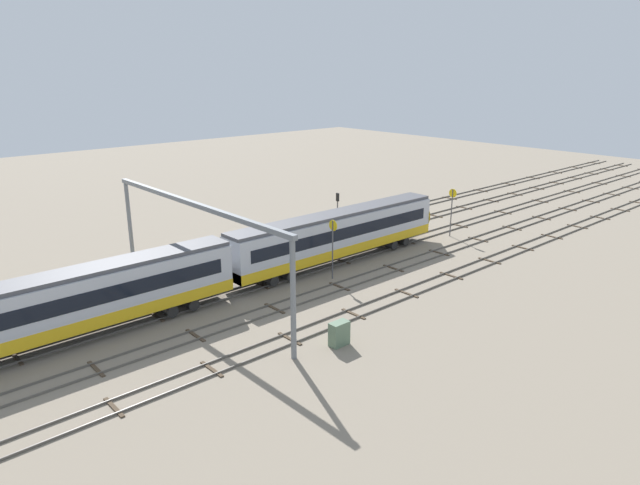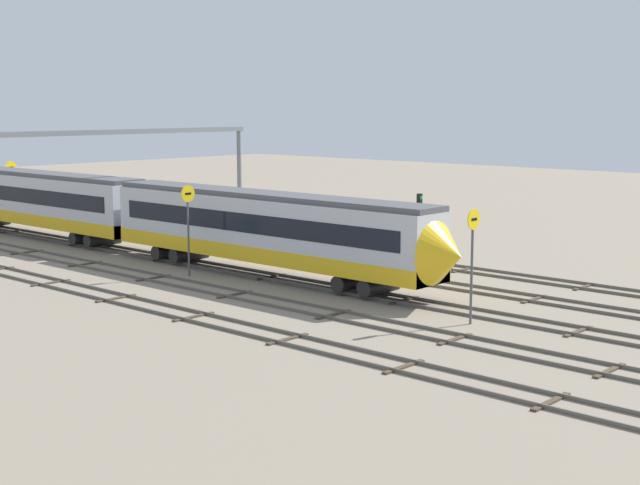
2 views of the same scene
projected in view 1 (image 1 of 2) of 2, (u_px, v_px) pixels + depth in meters
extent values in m
plane|color=gray|center=(303.00, 272.00, 51.72)|extent=(189.38, 189.38, 0.00)
cube|color=#59544C|center=(388.00, 305.00, 44.36)|extent=(173.38, 0.07, 0.16)
cube|color=#59544C|center=(375.00, 300.00, 45.38)|extent=(173.38, 0.07, 0.16)
cube|color=#473828|center=(114.00, 407.00, 31.09)|extent=(0.24, 2.40, 0.08)
cube|color=#473828|center=(212.00, 369.00, 35.03)|extent=(0.24, 2.40, 0.08)
cube|color=#473828|center=(290.00, 339.00, 38.97)|extent=(0.24, 2.40, 0.08)
cube|color=#473828|center=(354.00, 314.00, 42.91)|extent=(0.24, 2.40, 0.08)
cube|color=#473828|center=(406.00, 293.00, 46.85)|extent=(0.24, 2.40, 0.08)
cube|color=#473828|center=(451.00, 276.00, 50.79)|extent=(0.24, 2.40, 0.08)
cube|color=#473828|center=(490.00, 261.00, 54.73)|extent=(0.24, 2.40, 0.08)
cube|color=#473828|center=(523.00, 248.00, 58.68)|extent=(0.24, 2.40, 0.08)
cube|color=#473828|center=(552.00, 237.00, 62.62)|extent=(0.24, 2.40, 0.08)
cube|color=#473828|center=(577.00, 227.00, 66.56)|extent=(0.24, 2.40, 0.08)
cube|color=#473828|center=(600.00, 218.00, 70.50)|extent=(0.24, 2.40, 0.08)
cube|color=#473828|center=(620.00, 210.00, 74.44)|extent=(0.24, 2.40, 0.08)
cube|color=#473828|center=(639.00, 203.00, 78.38)|extent=(0.24, 2.40, 0.08)
cube|color=#59544C|center=(345.00, 288.00, 47.77)|extent=(173.38, 0.07, 0.16)
cube|color=#59544C|center=(334.00, 284.00, 48.79)|extent=(173.38, 0.07, 0.16)
cube|color=#473828|center=(96.00, 369.00, 35.05)|extent=(0.24, 2.40, 0.08)
cube|color=#473828|center=(195.00, 335.00, 39.47)|extent=(0.24, 2.40, 0.08)
cube|color=#473828|center=(275.00, 308.00, 43.88)|extent=(0.24, 2.40, 0.08)
cube|color=#473828|center=(339.00, 286.00, 48.29)|extent=(0.24, 2.40, 0.08)
cube|color=#473828|center=(393.00, 268.00, 52.71)|extent=(0.24, 2.40, 0.08)
cube|color=#473828|center=(439.00, 253.00, 57.12)|extent=(0.24, 2.40, 0.08)
cube|color=#473828|center=(478.00, 239.00, 61.54)|extent=(0.24, 2.40, 0.08)
cube|color=#473828|center=(512.00, 228.00, 65.95)|extent=(0.24, 2.40, 0.08)
cube|color=#473828|center=(541.00, 218.00, 70.37)|extent=(0.24, 2.40, 0.08)
cube|color=#473828|center=(567.00, 209.00, 74.78)|extent=(0.24, 2.40, 0.08)
cube|color=#473828|center=(591.00, 201.00, 79.20)|extent=(0.24, 2.40, 0.08)
cube|color=#473828|center=(611.00, 194.00, 83.61)|extent=(0.24, 2.40, 0.08)
cube|color=#473828|center=(630.00, 188.00, 88.02)|extent=(0.24, 2.40, 0.08)
cube|color=#59544C|center=(308.00, 274.00, 51.18)|extent=(173.38, 0.07, 0.16)
cube|color=#59544C|center=(298.00, 270.00, 52.21)|extent=(173.38, 0.07, 0.16)
cube|color=#473828|center=(17.00, 358.00, 36.38)|extent=(0.24, 2.40, 0.08)
cube|color=#473828|center=(156.00, 316.00, 42.51)|extent=(0.24, 2.40, 0.08)
cube|color=#473828|center=(260.00, 285.00, 48.64)|extent=(0.24, 2.40, 0.08)
cube|color=#473828|center=(341.00, 261.00, 54.77)|extent=(0.24, 2.40, 0.08)
cube|color=#473828|center=(406.00, 241.00, 60.90)|extent=(0.24, 2.40, 0.08)
cube|color=#473828|center=(459.00, 225.00, 67.04)|extent=(0.24, 2.40, 0.08)
cube|color=#473828|center=(503.00, 212.00, 73.17)|extent=(0.24, 2.40, 0.08)
cube|color=#473828|center=(540.00, 201.00, 79.30)|extent=(0.24, 2.40, 0.08)
cube|color=#473828|center=(572.00, 192.00, 85.43)|extent=(0.24, 2.40, 0.08)
cube|color=#473828|center=(599.00, 183.00, 91.56)|extent=(0.24, 2.40, 0.08)
cube|color=#473828|center=(623.00, 176.00, 97.69)|extent=(0.24, 2.40, 0.08)
cube|color=#59544C|center=(276.00, 261.00, 54.60)|extent=(173.38, 0.07, 0.16)
cube|color=#59544C|center=(267.00, 257.00, 55.62)|extent=(173.38, 0.07, 0.16)
cube|color=#473828|center=(68.00, 314.00, 42.86)|extent=(0.24, 2.40, 0.08)
cube|color=#473828|center=(148.00, 293.00, 46.95)|extent=(0.24, 2.40, 0.08)
cube|color=#473828|center=(215.00, 275.00, 51.03)|extent=(0.24, 2.40, 0.08)
cube|color=#473828|center=(272.00, 259.00, 55.12)|extent=(0.24, 2.40, 0.08)
cube|color=#473828|center=(321.00, 246.00, 59.21)|extent=(0.24, 2.40, 0.08)
cube|color=#473828|center=(363.00, 235.00, 63.30)|extent=(0.24, 2.40, 0.08)
cube|color=#473828|center=(401.00, 225.00, 67.38)|extent=(0.24, 2.40, 0.08)
cube|color=#473828|center=(434.00, 216.00, 71.47)|extent=(0.24, 2.40, 0.08)
cube|color=#473828|center=(464.00, 208.00, 75.56)|extent=(0.24, 2.40, 0.08)
cube|color=#473828|center=(491.00, 201.00, 79.65)|extent=(0.24, 2.40, 0.08)
cube|color=#473828|center=(515.00, 194.00, 83.73)|extent=(0.24, 2.40, 0.08)
cube|color=#473828|center=(537.00, 188.00, 87.82)|extent=(0.24, 2.40, 0.08)
cube|color=#473828|center=(556.00, 183.00, 91.91)|extent=(0.24, 2.40, 0.08)
cube|color=#473828|center=(575.00, 178.00, 96.00)|extent=(0.24, 2.40, 0.08)
cube|color=#473828|center=(591.00, 173.00, 100.08)|extent=(0.24, 2.40, 0.08)
cube|color=#473828|center=(607.00, 169.00, 104.17)|extent=(0.24, 2.40, 0.08)
cube|color=#473828|center=(621.00, 166.00, 108.26)|extent=(0.24, 2.40, 0.08)
cube|color=#59544C|center=(247.00, 249.00, 58.01)|extent=(173.38, 0.07, 0.16)
cube|color=#59544C|center=(240.00, 246.00, 59.03)|extent=(173.38, 0.07, 0.16)
cube|color=#473828|center=(42.00, 297.00, 45.99)|extent=(0.24, 2.40, 0.08)
cube|color=#473828|center=(134.00, 275.00, 51.01)|extent=(0.24, 2.40, 0.08)
cube|color=#473828|center=(210.00, 256.00, 56.03)|extent=(0.24, 2.40, 0.08)
cube|color=#473828|center=(274.00, 241.00, 61.04)|extent=(0.24, 2.40, 0.08)
cube|color=#473828|center=(328.00, 228.00, 66.06)|extent=(0.24, 2.40, 0.08)
cube|color=#473828|center=(374.00, 216.00, 71.08)|extent=(0.24, 2.40, 0.08)
cube|color=#473828|center=(414.00, 207.00, 76.09)|extent=(0.24, 2.40, 0.08)
cube|color=#473828|center=(449.00, 198.00, 81.11)|extent=(0.24, 2.40, 0.08)
cube|color=#473828|center=(480.00, 191.00, 86.13)|extent=(0.24, 2.40, 0.08)
cube|color=#473828|center=(508.00, 184.00, 91.14)|extent=(0.24, 2.40, 0.08)
cube|color=#473828|center=(533.00, 178.00, 96.16)|extent=(0.24, 2.40, 0.08)
cube|color=#473828|center=(555.00, 172.00, 101.18)|extent=(0.24, 2.40, 0.08)
cube|color=#473828|center=(575.00, 167.00, 106.19)|extent=(0.24, 2.40, 0.08)
cube|color=#473828|center=(594.00, 163.00, 111.21)|extent=(0.24, 2.40, 0.08)
cube|color=#B7BCC6|center=(338.00, 234.00, 53.62)|extent=(24.00, 2.90, 3.60)
cube|color=gold|center=(338.00, 247.00, 54.02)|extent=(24.00, 2.94, 0.90)
cube|color=#4C4C51|center=(338.00, 214.00, 53.05)|extent=(24.00, 2.50, 0.30)
cube|color=black|center=(349.00, 232.00, 52.45)|extent=(22.00, 0.04, 1.10)
cube|color=black|center=(327.00, 226.00, 54.53)|extent=(22.00, 0.04, 1.10)
cylinder|color=black|center=(265.00, 277.00, 48.82)|extent=(0.90, 2.70, 0.90)
cylinder|color=black|center=(282.00, 272.00, 49.97)|extent=(0.90, 2.70, 0.90)
cylinder|color=black|center=(385.00, 242.00, 58.60)|extent=(0.90, 2.70, 0.90)
cylinder|color=black|center=(397.00, 239.00, 59.74)|extent=(0.90, 2.70, 0.90)
cube|color=#B7BCC6|center=(68.00, 303.00, 37.83)|extent=(24.00, 2.90, 3.60)
cube|color=gold|center=(71.00, 321.00, 38.23)|extent=(24.00, 2.94, 0.90)
cube|color=#4C4C51|center=(65.00, 275.00, 37.26)|extent=(24.00, 2.50, 0.30)
cube|color=black|center=(75.00, 303.00, 36.67)|extent=(22.00, 0.04, 1.10)
cube|color=black|center=(60.00, 291.00, 38.75)|extent=(22.00, 0.04, 1.10)
cylinder|color=black|center=(165.00, 307.00, 42.81)|extent=(0.90, 2.70, 0.90)
cylinder|color=black|center=(186.00, 300.00, 43.96)|extent=(0.90, 2.70, 0.90)
cone|color=gold|center=(423.00, 213.00, 61.82)|extent=(1.60, 3.24, 3.24)
cylinder|color=slate|center=(293.00, 301.00, 35.28)|extent=(0.36, 0.36, 7.95)
cylinder|color=slate|center=(130.00, 225.00, 52.28)|extent=(0.36, 0.36, 7.95)
cube|color=slate|center=(192.00, 203.00, 42.56)|extent=(0.40, 24.45, 0.35)
cylinder|color=#4C4C51|center=(451.00, 213.00, 62.14)|extent=(0.12, 0.12, 5.28)
cylinder|color=yellow|center=(453.00, 193.00, 61.52)|extent=(0.05, 0.96, 0.96)
cube|color=black|center=(453.00, 193.00, 61.54)|extent=(0.02, 0.43, 0.12)
cylinder|color=#4C4C51|center=(333.00, 250.00, 49.47)|extent=(0.12, 0.12, 5.31)
cylinder|color=yellow|center=(333.00, 225.00, 48.85)|extent=(0.05, 0.98, 0.98)
cube|color=black|center=(333.00, 225.00, 48.86)|extent=(0.02, 0.44, 0.12)
cylinder|color=#4C4C51|center=(337.00, 218.00, 62.60)|extent=(0.14, 0.14, 3.91)
cube|color=black|center=(338.00, 197.00, 61.89)|extent=(0.20, 0.32, 0.90)
sphere|color=green|center=(338.00, 195.00, 61.90)|extent=(0.20, 0.20, 0.20)
sphere|color=#262626|center=(338.00, 199.00, 62.02)|extent=(0.20, 0.20, 0.20)
cube|color=#597259|center=(339.00, 334.00, 37.94)|extent=(1.36, 0.76, 1.67)
cube|color=#333333|center=(347.00, 327.00, 38.30)|extent=(0.02, 0.53, 0.24)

